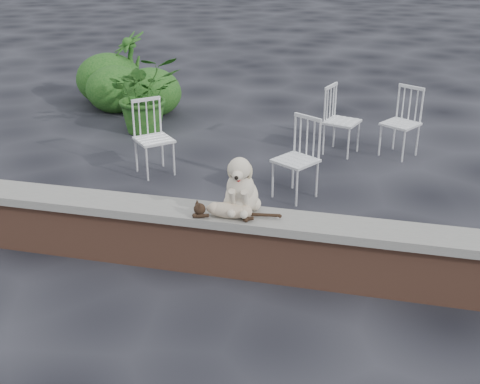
% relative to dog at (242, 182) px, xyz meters
% --- Properties ---
extents(ground, '(60.00, 60.00, 0.00)m').
position_rel_dog_xyz_m(ground, '(-0.36, -0.06, -0.86)').
color(ground, black).
rests_on(ground, ground).
extents(brick_wall, '(6.00, 0.30, 0.50)m').
position_rel_dog_xyz_m(brick_wall, '(-0.36, -0.06, -0.61)').
color(brick_wall, brown).
rests_on(brick_wall, ground).
extents(capstone, '(6.20, 0.40, 0.08)m').
position_rel_dog_xyz_m(capstone, '(-0.36, -0.06, -0.32)').
color(capstone, slate).
rests_on(capstone, brick_wall).
extents(dog, '(0.40, 0.50, 0.56)m').
position_rel_dog_xyz_m(dog, '(0.00, 0.00, 0.00)').
color(dog, beige).
rests_on(dog, capstone).
extents(cat, '(0.91, 0.28, 0.15)m').
position_rel_dog_xyz_m(cat, '(-0.08, -0.15, -0.20)').
color(cat, tan).
rests_on(cat, capstone).
extents(chair_e, '(0.70, 0.70, 0.94)m').
position_rel_dog_xyz_m(chair_e, '(0.60, 3.33, -0.39)').
color(chair_e, white).
rests_on(chair_e, ground).
extents(chair_d, '(0.77, 0.77, 0.94)m').
position_rel_dog_xyz_m(chair_d, '(1.38, 3.42, -0.39)').
color(chair_d, white).
rests_on(chair_d, ground).
extents(chair_a, '(0.79, 0.79, 0.94)m').
position_rel_dog_xyz_m(chair_a, '(-1.62, 2.01, -0.39)').
color(chair_a, white).
rests_on(chair_a, ground).
extents(chair_b, '(0.77, 0.77, 0.94)m').
position_rel_dog_xyz_m(chair_b, '(0.22, 1.70, -0.39)').
color(chair_b, white).
rests_on(chair_b, ground).
extents(potted_plant_a, '(1.40, 1.35, 1.18)m').
position_rel_dog_xyz_m(potted_plant_a, '(-2.37, 3.60, -0.27)').
color(potted_plant_a, '#134414').
rests_on(potted_plant_a, ground).
extents(potted_plant_b, '(0.96, 0.96, 1.22)m').
position_rel_dog_xyz_m(potted_plant_b, '(-3.29, 5.23, -0.25)').
color(potted_plant_b, '#134414').
rests_on(potted_plant_b, ground).
extents(shrubbery, '(2.08, 1.50, 0.92)m').
position_rel_dog_xyz_m(shrubbery, '(-3.26, 4.76, -0.48)').
color(shrubbery, '#134414').
rests_on(shrubbery, ground).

